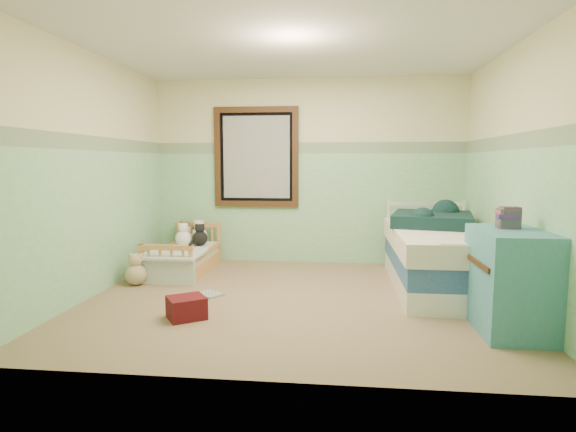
# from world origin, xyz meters

# --- Properties ---
(floor) EXTENTS (4.20, 3.60, 0.02)m
(floor) POSITION_xyz_m (0.00, 0.00, -0.01)
(floor) COLOR #83684D
(floor) RESTS_ON ground
(ceiling) EXTENTS (4.20, 3.60, 0.02)m
(ceiling) POSITION_xyz_m (0.00, 0.00, 2.51)
(ceiling) COLOR silver
(ceiling) RESTS_ON wall_back
(wall_back) EXTENTS (4.20, 0.04, 2.50)m
(wall_back) POSITION_xyz_m (0.00, 1.80, 1.25)
(wall_back) COLOR beige
(wall_back) RESTS_ON floor
(wall_front) EXTENTS (4.20, 0.04, 2.50)m
(wall_front) POSITION_xyz_m (0.00, -1.80, 1.25)
(wall_front) COLOR beige
(wall_front) RESTS_ON floor
(wall_left) EXTENTS (0.04, 3.60, 2.50)m
(wall_left) POSITION_xyz_m (-2.10, 0.00, 1.25)
(wall_left) COLOR beige
(wall_left) RESTS_ON floor
(wall_right) EXTENTS (0.04, 3.60, 2.50)m
(wall_right) POSITION_xyz_m (2.10, 0.00, 1.25)
(wall_right) COLOR beige
(wall_right) RESTS_ON floor
(wainscot_mint) EXTENTS (4.20, 0.01, 1.50)m
(wainscot_mint) POSITION_xyz_m (0.00, 1.79, 0.75)
(wainscot_mint) COLOR #7AB987
(wainscot_mint) RESTS_ON floor
(border_strip) EXTENTS (4.20, 0.01, 0.15)m
(border_strip) POSITION_xyz_m (0.00, 1.79, 1.57)
(border_strip) COLOR #3A6142
(border_strip) RESTS_ON wall_back
(window_frame) EXTENTS (1.16, 0.06, 1.36)m
(window_frame) POSITION_xyz_m (-0.70, 1.76, 1.45)
(window_frame) COLOR #371D0B
(window_frame) RESTS_ON wall_back
(window_blinds) EXTENTS (0.92, 0.01, 1.12)m
(window_blinds) POSITION_xyz_m (-0.70, 1.77, 1.45)
(window_blinds) COLOR beige
(window_blinds) RESTS_ON window_frame
(toddler_bed_frame) EXTENTS (0.64, 1.28, 0.16)m
(toddler_bed_frame) POSITION_xyz_m (-1.51, 1.05, 0.08)
(toddler_bed_frame) COLOR #BA713E
(toddler_bed_frame) RESTS_ON floor
(toddler_mattress) EXTENTS (0.59, 1.23, 0.12)m
(toddler_mattress) POSITION_xyz_m (-1.51, 1.05, 0.22)
(toddler_mattress) COLOR silver
(toddler_mattress) RESTS_ON toddler_bed_frame
(patchwork_quilt) EXTENTS (0.70, 0.64, 0.03)m
(patchwork_quilt) POSITION_xyz_m (-1.51, 0.65, 0.30)
(patchwork_quilt) COLOR #8CABDD
(patchwork_quilt) RESTS_ON toddler_mattress
(plush_bed_brown) EXTENTS (0.20, 0.20, 0.20)m
(plush_bed_brown) POSITION_xyz_m (-1.66, 1.55, 0.39)
(plush_bed_brown) COLOR brown
(plush_bed_brown) RESTS_ON toddler_mattress
(plush_bed_white) EXTENTS (0.21, 0.21, 0.21)m
(plush_bed_white) POSITION_xyz_m (-1.46, 1.55, 0.39)
(plush_bed_white) COLOR silver
(plush_bed_white) RESTS_ON toddler_mattress
(plush_bed_tan) EXTENTS (0.17, 0.17, 0.17)m
(plush_bed_tan) POSITION_xyz_m (-1.61, 1.33, 0.37)
(plush_bed_tan) COLOR tan
(plush_bed_tan) RESTS_ON toddler_mattress
(plush_bed_dark) EXTENTS (0.20, 0.20, 0.20)m
(plush_bed_dark) POSITION_xyz_m (-1.38, 1.33, 0.38)
(plush_bed_dark) COLOR black
(plush_bed_dark) RESTS_ON toddler_mattress
(plush_floor_cream) EXTENTS (0.24, 0.24, 0.24)m
(plush_floor_cream) POSITION_xyz_m (-1.80, 0.82, 0.12)
(plush_floor_cream) COLOR white
(plush_floor_cream) RESTS_ON floor
(plush_floor_tan) EXTENTS (0.25, 0.25, 0.25)m
(plush_floor_tan) POSITION_xyz_m (-1.83, 0.35, 0.12)
(plush_floor_tan) COLOR tan
(plush_floor_tan) RESTS_ON floor
(twin_bed_frame) EXTENTS (1.00, 2.01, 0.22)m
(twin_bed_frame) POSITION_xyz_m (1.55, 0.56, 0.11)
(twin_bed_frame) COLOR white
(twin_bed_frame) RESTS_ON floor
(twin_boxspring) EXTENTS (1.00, 2.01, 0.22)m
(twin_boxspring) POSITION_xyz_m (1.55, 0.56, 0.33)
(twin_boxspring) COLOR navy
(twin_boxspring) RESTS_ON twin_bed_frame
(twin_mattress) EXTENTS (1.04, 2.05, 0.22)m
(twin_mattress) POSITION_xyz_m (1.55, 0.56, 0.55)
(twin_mattress) COLOR silver
(twin_mattress) RESTS_ON twin_boxspring
(teal_blanket) EXTENTS (1.03, 1.06, 0.14)m
(teal_blanket) POSITION_xyz_m (1.50, 0.86, 0.73)
(teal_blanket) COLOR black
(teal_blanket) RESTS_ON twin_mattress
(dresser) EXTENTS (0.52, 0.83, 0.83)m
(dresser) POSITION_xyz_m (1.83, -0.68, 0.42)
(dresser) COLOR teal
(dresser) RESTS_ON floor
(book_stack) EXTENTS (0.17, 0.13, 0.16)m
(book_stack) POSITION_xyz_m (1.83, -0.58, 0.92)
(book_stack) COLOR brown
(book_stack) RESTS_ON dresser
(red_pillow) EXTENTS (0.41, 0.40, 0.19)m
(red_pillow) POSITION_xyz_m (-0.90, -0.69, 0.10)
(red_pillow) COLOR maroon
(red_pillow) RESTS_ON floor
(floor_book) EXTENTS (0.33, 0.31, 0.02)m
(floor_book) POSITION_xyz_m (-0.90, 0.04, 0.01)
(floor_book) COLOR gold
(floor_book) RESTS_ON floor
(extra_plush_0) EXTENTS (0.17, 0.17, 0.17)m
(extra_plush_0) POSITION_xyz_m (-1.58, 1.38, 0.37)
(extra_plush_0) COLOR tan
(extra_plush_0) RESTS_ON toddler_mattress
(extra_plush_1) EXTENTS (0.21, 0.21, 0.21)m
(extra_plush_1) POSITION_xyz_m (-1.59, 1.27, 0.39)
(extra_plush_1) COLOR white
(extra_plush_1) RESTS_ON toddler_mattress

